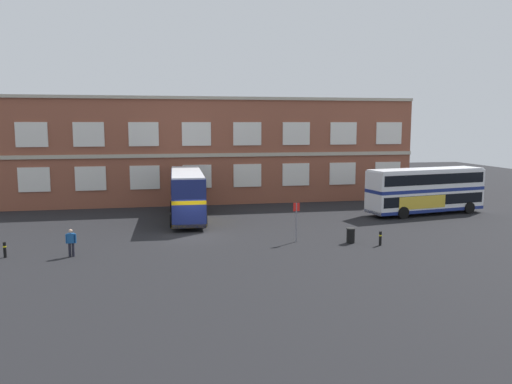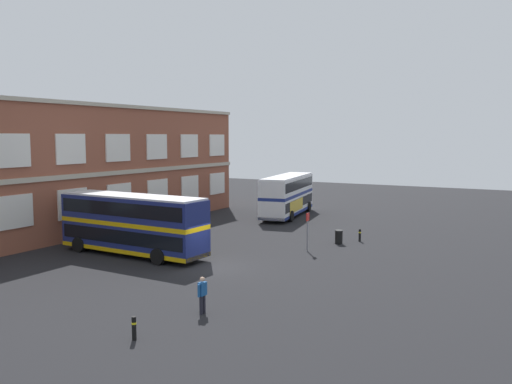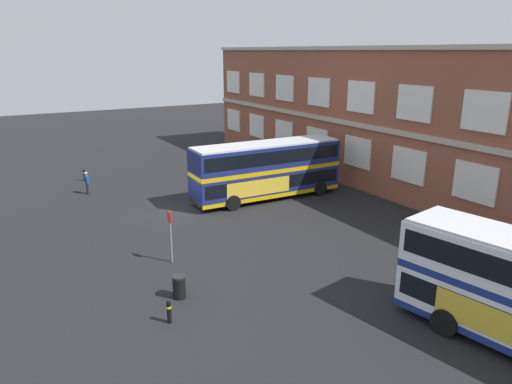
{
  "view_description": "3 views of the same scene",
  "coord_description": "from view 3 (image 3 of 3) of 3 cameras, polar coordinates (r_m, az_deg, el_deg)",
  "views": [
    {
      "loc": [
        -2.6,
        -36.31,
        8.03
      ],
      "look_at": [
        5.05,
        2.45,
        2.76
      ],
      "focal_mm": 36.14,
      "sensor_mm": 36.0,
      "label": 1
    },
    {
      "loc": [
        -27.12,
        -17.75,
        7.98
      ],
      "look_at": [
        6.74,
        1.0,
        3.95
      ],
      "focal_mm": 37.69,
      "sensor_mm": 36.0,
      "label": 2
    },
    {
      "loc": [
        27.67,
        -10.48,
        10.28
      ],
      "look_at": [
        5.24,
        2.76,
        2.43
      ],
      "focal_mm": 32.96,
      "sensor_mm": 36.0,
      "label": 3
    }
  ],
  "objects": [
    {
      "name": "double_decker_near",
      "position": [
        33.58,
        1.29,
        2.76
      ],
      "size": [
        3.16,
        11.08,
        4.07
      ],
      "color": "navy",
      "rests_on": "ground"
    },
    {
      "name": "station_litter_bin",
      "position": [
        20.92,
        -9.31,
        -11.27
      ],
      "size": [
        0.6,
        0.6,
        1.03
      ],
      "color": "black",
      "rests_on": "ground"
    },
    {
      "name": "waiting_passenger",
      "position": [
        37.1,
        -19.85,
        1.17
      ],
      "size": [
        0.63,
        0.26,
        1.7
      ],
      "color": "black",
      "rests_on": "ground"
    },
    {
      "name": "safety_bollard_west",
      "position": [
        41.04,
        -20.12,
        1.94
      ],
      "size": [
        0.19,
        0.19,
        0.95
      ],
      "color": "black",
      "rests_on": "ground"
    },
    {
      "name": "safety_bollard_east",
      "position": [
        19.26,
        -10.51,
        -14.07
      ],
      "size": [
        0.19,
        0.19,
        0.95
      ],
      "color": "black",
      "rests_on": "ground"
    },
    {
      "name": "brick_terminal_building",
      "position": [
        39.03,
        16.84,
        8.55
      ],
      "size": [
        45.01,
        8.19,
        10.63
      ],
      "color": "brown",
      "rests_on": "ground"
    },
    {
      "name": "ground_plane",
      "position": [
        32.04,
        -5.94,
        -2.03
      ],
      "size": [
        120.0,
        120.0,
        0.0
      ],
      "primitive_type": "plane",
      "color": "black"
    },
    {
      "name": "bus_stand_flag",
      "position": [
        23.81,
        -10.35,
        -4.8
      ],
      "size": [
        0.44,
        0.1,
        2.7
      ],
      "color": "slate",
      "rests_on": "ground"
    }
  ]
}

